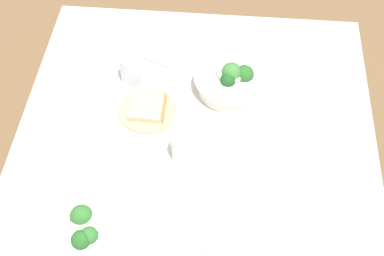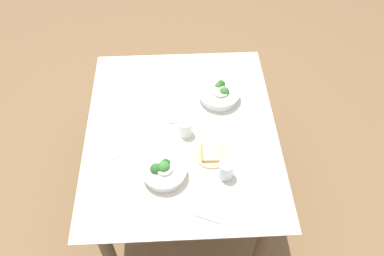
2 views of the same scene
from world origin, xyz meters
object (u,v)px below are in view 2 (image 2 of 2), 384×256
(water_glass_side, at_px, (226,170))
(napkin_folded_upper, at_px, (177,108))
(fork_by_far_bowl, at_px, (130,100))
(table_knife_left, at_px, (126,153))
(bread_side_plate, at_px, (211,154))
(water_glass_center, at_px, (185,128))
(napkin_folded_lower, at_px, (213,204))
(broccoli_bowl_far, at_px, (219,94))
(broccoli_bowl_near, at_px, (164,171))
(fork_by_near_bowl, at_px, (266,179))

(water_glass_side, bearing_deg, napkin_folded_upper, -153.67)
(fork_by_far_bowl, relative_size, table_knife_left, 0.52)
(bread_side_plate, relative_size, napkin_folded_upper, 0.82)
(bread_side_plate, bearing_deg, fork_by_far_bowl, -133.81)
(water_glass_side, bearing_deg, table_knife_left, -107.67)
(bread_side_plate, distance_m, water_glass_center, 0.20)
(fork_by_far_bowl, xyz_separation_m, napkin_folded_lower, (0.71, 0.43, 0.00))
(broccoli_bowl_far, bearing_deg, napkin_folded_lower, -7.53)
(broccoli_bowl_near, relative_size, bread_side_plate, 1.30)
(napkin_folded_upper, height_order, napkin_folded_lower, same)
(fork_by_far_bowl, distance_m, table_knife_left, 0.39)
(bread_side_plate, xyz_separation_m, fork_by_far_bowl, (-0.42, -0.44, -0.01))
(broccoli_bowl_near, height_order, fork_by_near_bowl, broccoli_bowl_near)
(napkin_folded_upper, xyz_separation_m, napkin_folded_lower, (0.63, 0.16, 0.00))
(napkin_folded_upper, bearing_deg, napkin_folded_lower, 14.00)
(fork_by_far_bowl, xyz_separation_m, napkin_folded_upper, (0.08, 0.27, 0.00))
(bread_side_plate, xyz_separation_m, water_glass_side, (0.13, 0.06, 0.04))
(napkin_folded_lower, bearing_deg, water_glass_side, 154.93)
(bread_side_plate, bearing_deg, napkin_folded_lower, -2.63)
(fork_by_far_bowl, bearing_deg, broccoli_bowl_far, -156.32)
(napkin_folded_lower, bearing_deg, broccoli_bowl_far, 172.47)
(bread_side_plate, bearing_deg, water_glass_side, 26.02)
(napkin_folded_upper, bearing_deg, water_glass_side, 26.33)
(broccoli_bowl_far, height_order, fork_by_far_bowl, broccoli_bowl_far)
(broccoli_bowl_far, height_order, napkin_folded_lower, broccoli_bowl_far)
(broccoli_bowl_far, relative_size, water_glass_side, 2.49)
(fork_by_near_bowl, xyz_separation_m, napkin_folded_upper, (-0.50, -0.43, 0.00))
(broccoli_bowl_far, height_order, fork_by_near_bowl, broccoli_bowl_far)
(broccoli_bowl_near, bearing_deg, fork_by_far_bowl, -159.71)
(broccoli_bowl_near, bearing_deg, fork_by_near_bowl, 84.46)
(fork_by_far_bowl, bearing_deg, broccoli_bowl_near, 135.21)
(bread_side_plate, relative_size, table_knife_left, 0.95)
(broccoli_bowl_far, height_order, napkin_folded_upper, broccoli_bowl_far)
(broccoli_bowl_far, distance_m, table_knife_left, 0.64)
(water_glass_center, distance_m, fork_by_far_bowl, 0.41)
(bread_side_plate, xyz_separation_m, table_knife_left, (-0.03, -0.44, -0.01))
(water_glass_side, bearing_deg, water_glass_center, -146.08)
(bread_side_plate, height_order, fork_by_near_bowl, bread_side_plate)
(broccoli_bowl_far, distance_m, napkin_folded_upper, 0.26)
(broccoli_bowl_far, bearing_deg, fork_by_near_bowl, 17.28)
(broccoli_bowl_near, bearing_deg, napkin_folded_upper, 170.86)
(broccoli_bowl_near, relative_size, water_glass_center, 2.42)
(broccoli_bowl_near, distance_m, napkin_folded_lower, 0.29)
(water_glass_center, bearing_deg, napkin_folded_upper, -167.19)
(broccoli_bowl_far, bearing_deg, water_glass_side, -1.84)
(water_glass_side, height_order, napkin_folded_lower, water_glass_side)
(broccoli_bowl_near, xyz_separation_m, napkin_folded_lower, (0.18, 0.23, -0.04))
(fork_by_far_bowl, relative_size, fork_by_near_bowl, 1.08)
(broccoli_bowl_near, xyz_separation_m, water_glass_side, (0.01, 0.30, 0.01))
(water_glass_center, xyz_separation_m, napkin_folded_lower, (0.44, 0.11, -0.04))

